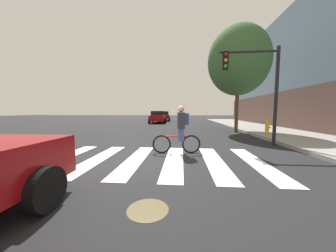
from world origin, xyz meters
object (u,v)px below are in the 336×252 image
Objects in this scene: sedan_far at (164,116)px; fire_hydrant at (267,127)px; manhole_cover at (148,209)px; cyclist at (180,130)px; traffic_light_near at (257,79)px; street_tree_near at (238,61)px; sedan_mid at (158,117)px.

sedan_far is 5.72× the size of fire_hydrant.
cyclist is (0.45, 3.51, 0.84)m from manhole_cover.
traffic_light_near is (6.05, -19.04, 2.08)m from sedan_far.
traffic_light_near is at bearing -72.37° from sedan_far.
street_tree_near reaches higher than traffic_light_near.
sedan_mid is at bearing 126.89° from street_tree_near.
sedan_far is 2.61× the size of cyclist.
fire_hydrant is (5.29, 4.85, -0.31)m from cyclist.
sedan_far is 20.09m from traffic_light_near.
fire_hydrant is at bearing -62.89° from sedan_far.
manhole_cover is 0.15× the size of traffic_light_near.
street_tree_near reaches higher than manhole_cover.
sedan_far is 0.61× the size of street_tree_near.
sedan_mid reaches higher than manhole_cover.
cyclist reaches higher than manhole_cover.
manhole_cover is at bearing -82.39° from sedan_mid.
sedan_mid is 0.61× the size of street_tree_near.
sedan_far is at bearing 87.79° from sedan_mid.
cyclist is at bearing -82.22° from sedan_far.
traffic_light_near reaches higher than manhole_cover.
sedan_mid is at bearing 113.91° from traffic_light_near.
manhole_cover is 6.96m from traffic_light_near.
manhole_cover is 10.16m from fire_hydrant.
manhole_cover is 3.64m from cyclist.
traffic_light_near is at bearing 54.73° from manhole_cover.
cyclist is 7.19m from fire_hydrant.
sedan_far is 1.06× the size of traffic_light_near.
cyclist is at bearing -121.30° from street_tree_near.
sedan_far is at bearing 115.43° from street_tree_near.
street_tree_near is (3.94, 6.48, 4.14)m from cyclist.
fire_hydrant is (8.31, -10.90, -0.26)m from sedan_mid.
sedan_mid reaches higher than sedan_far.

